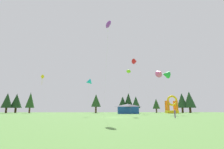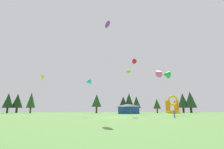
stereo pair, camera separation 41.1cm
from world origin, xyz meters
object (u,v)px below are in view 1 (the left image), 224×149
kite_red_delta (135,61)px  festival_tent (128,109)px  inflatable_yellow_castle (172,106)px  kite_green_delta (166,74)px  kite_purple_parafoil (108,25)px  kite_yellow_diamond (42,77)px  person_midfield (175,113)px  kite_lime_parafoil (129,71)px  kite_pink_delta (160,73)px  kite_cyan_delta (88,82)px

kite_red_delta → festival_tent: bearing=-127.8°
kite_red_delta → inflatable_yellow_castle: size_ratio=3.12×
kite_green_delta → kite_purple_parafoil: 31.14m
kite_yellow_diamond → person_midfield: 31.33m
kite_lime_parafoil → inflatable_yellow_castle: size_ratio=1.62×
kite_pink_delta → festival_tent: bearing=128.7°
kite_red_delta → person_midfield: (0.74, -36.85, -20.35)m
kite_lime_parafoil → kite_purple_parafoil: 15.74m
kite_lime_parafoil → kite_yellow_diamond: 21.57m
person_midfield → festival_tent: 31.92m
kite_green_delta → kite_yellow_diamond: (-34.97, -11.95, -3.33)m
kite_pink_delta → kite_green_delta: bearing=18.8°
kite_yellow_diamond → inflatable_yellow_castle: kite_yellow_diamond is taller
festival_tent → kite_red_delta: bearing=52.2°
kite_yellow_diamond → festival_tent: size_ratio=1.33×
festival_tent → inflatable_yellow_castle: bearing=19.3°
kite_green_delta → kite_red_delta: size_ratio=0.62×
person_midfield → kite_yellow_diamond: bearing=61.1°
kite_yellow_diamond → kite_red_delta: bearing=44.7°
kite_cyan_delta → festival_tent: 26.27m
kite_green_delta → person_midfield: kite_green_delta is taller
kite_purple_parafoil → kite_cyan_delta: kite_purple_parafoil is taller
kite_cyan_delta → inflatable_yellow_castle: size_ratio=1.27×
kite_lime_parafoil → kite_purple_parafoil: size_ratio=0.66×
kite_green_delta → festival_tent: (-11.01, 10.57, -10.89)m
kite_green_delta → person_midfield: (-6.16, -20.97, -11.70)m
person_midfield → inflatable_yellow_castle: (14.10, 38.17, 1.76)m
kite_purple_parafoil → kite_cyan_delta: bearing=110.0°
kite_cyan_delta → kite_lime_parafoil: bearing=4.0°
kite_yellow_diamond → kite_lime_parafoil: bearing=3.2°
kite_green_delta → kite_purple_parafoil: bearing=-128.4°
person_midfield → inflatable_yellow_castle: bearing=-31.8°
kite_red_delta → kite_yellow_diamond: (-28.08, -27.82, -11.98)m
kite_green_delta → kite_lime_parafoil: bearing=-141.5°
kite_lime_parafoil → kite_yellow_diamond: size_ratio=1.19×
kite_red_delta → kite_cyan_delta: 34.63m
kite_yellow_diamond → inflatable_yellow_castle: (42.92, 29.15, -6.61)m
festival_tent → kite_lime_parafoil: bearing=-96.7°
kite_cyan_delta → inflatable_yellow_castle: bearing=42.2°
kite_green_delta → kite_yellow_diamond: kite_green_delta is taller
kite_cyan_delta → kite_pink_delta: bearing=26.4°
kite_purple_parafoil → festival_tent: 38.91m
kite_purple_parafoil → kite_lime_parafoil: bearing=67.3°
person_midfield → kite_cyan_delta: bearing=50.1°
kite_pink_delta → inflatable_yellow_castle: (9.95, 17.88, -10.26)m
kite_red_delta → kite_purple_parafoil: 42.01m
kite_lime_parafoil → kite_pink_delta: (11.51, 10.08, 1.75)m
kite_lime_parafoil → kite_red_delta: 29.24m
kite_pink_delta → kite_purple_parafoil: kite_purple_parafoil is taller
kite_purple_parafoil → festival_tent: kite_purple_parafoil is taller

